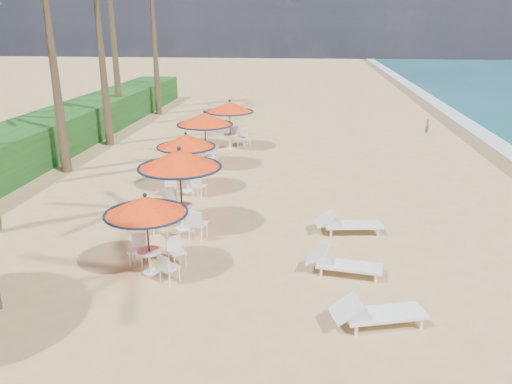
# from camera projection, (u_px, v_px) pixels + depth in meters

# --- Properties ---
(ground) EXTENTS (160.00, 160.00, 0.00)m
(ground) POSITION_uv_depth(u_px,v_px,m) (334.00, 290.00, 12.15)
(ground) COLOR tan
(ground) RESTS_ON ground
(scrub_hedge) EXTENTS (3.00, 40.00, 1.80)m
(scrub_hedge) POSITION_uv_depth(u_px,v_px,m) (38.00, 140.00, 23.58)
(scrub_hedge) COLOR #194716
(scrub_hedge) RESTS_ON ground
(station_0) EXTENTS (2.11, 2.11, 2.21)m
(station_0) POSITION_uv_depth(u_px,v_px,m) (148.00, 215.00, 12.47)
(station_0) COLOR black
(station_0) RESTS_ON ground
(station_1) EXTENTS (2.57, 2.57, 2.68)m
(station_1) POSITION_uv_depth(u_px,v_px,m) (179.00, 170.00, 15.07)
(station_1) COLOR black
(station_1) RESTS_ON ground
(station_2) EXTENTS (2.22, 2.22, 2.32)m
(station_2) POSITION_uv_depth(u_px,v_px,m) (186.00, 148.00, 18.69)
(station_2) COLOR black
(station_2) RESTS_ON ground
(station_3) EXTENTS (2.47, 2.47, 2.58)m
(station_3) POSITION_uv_depth(u_px,v_px,m) (205.00, 126.00, 21.74)
(station_3) COLOR black
(station_3) RESTS_ON ground
(station_4) EXTENTS (2.41, 2.41, 2.51)m
(station_4) POSITION_uv_depth(u_px,v_px,m) (232.00, 113.00, 25.19)
(station_4) COLOR black
(station_4) RESTS_ON ground
(lounger_near) EXTENTS (2.15, 1.18, 0.73)m
(lounger_near) POSITION_uv_depth(u_px,v_px,m) (375.00, 313.00, 10.59)
(lounger_near) COLOR white
(lounger_near) RESTS_ON ground
(lounger_mid) EXTENTS (2.01, 0.89, 0.70)m
(lounger_mid) POSITION_uv_depth(u_px,v_px,m) (341.00, 263.00, 12.80)
(lounger_mid) COLOR white
(lounger_mid) RESTS_ON ground
(lounger_far) EXTENTS (2.11, 0.91, 0.73)m
(lounger_far) POSITION_uv_depth(u_px,v_px,m) (346.00, 223.00, 15.29)
(lounger_far) COLOR white
(lounger_far) RESTS_ON ground
(person) EXTENTS (0.26, 0.36, 0.92)m
(person) POSITION_uv_depth(u_px,v_px,m) (427.00, 126.00, 28.97)
(person) COLOR brown
(person) RESTS_ON ground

